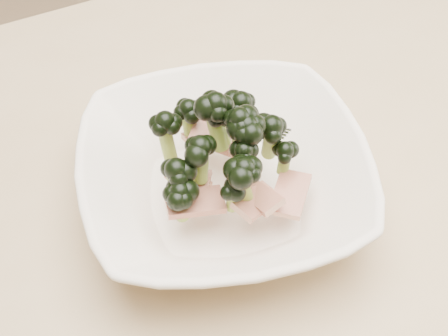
{
  "coord_description": "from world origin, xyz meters",
  "views": [
    {
      "loc": [
        -0.3,
        -0.39,
        1.26
      ],
      "look_at": [
        -0.11,
        -0.02,
        0.8
      ],
      "focal_mm": 50.0,
      "sensor_mm": 36.0,
      "label": 1
    }
  ],
  "objects": [
    {
      "name": "broccoli_dish",
      "position": [
        -0.11,
        -0.02,
        0.79
      ],
      "size": [
        0.36,
        0.36,
        0.13
      ],
      "color": "white",
      "rests_on": "dining_table"
    },
    {
      "name": "dining_table",
      "position": [
        0.0,
        0.0,
        0.65
      ],
      "size": [
        1.2,
        0.8,
        0.75
      ],
      "color": "tan",
      "rests_on": "ground"
    }
  ]
}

